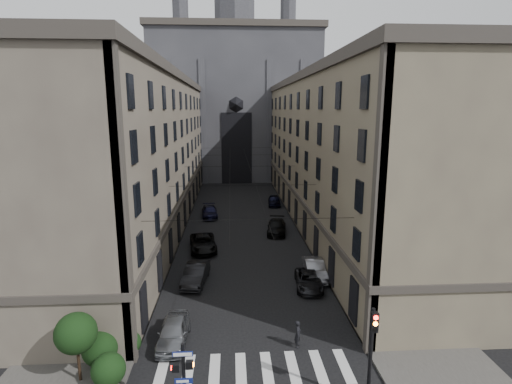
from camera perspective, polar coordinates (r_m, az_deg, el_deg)
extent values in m
cube|color=#383533|center=(54.09, -13.46, -4.18)|extent=(7.00, 80.00, 0.15)
cube|color=#383533|center=(54.54, 8.89, -3.87)|extent=(7.00, 80.00, 0.15)
cube|color=beige|center=(24.99, -0.30, -23.98)|extent=(11.00, 3.20, 0.01)
cube|color=#51483E|center=(53.02, -17.12, 5.15)|extent=(13.00, 60.00, 18.00)
cube|color=#38332D|center=(52.86, -17.76, 15.31)|extent=(13.60, 60.60, 0.90)
cube|color=#38332D|center=(53.74, -16.82, 0.06)|extent=(13.40, 60.30, 0.50)
cube|color=brown|center=(53.61, 12.33, 5.46)|extent=(13.00, 60.00, 18.00)
cube|color=#38332D|center=(53.45, 12.79, 15.52)|extent=(13.60, 60.60, 0.90)
cube|color=#38332D|center=(54.32, 12.11, 0.42)|extent=(13.40, 60.30, 0.50)
cube|color=#2D2D33|center=(90.27, -2.94, 11.96)|extent=(34.00, 22.00, 30.00)
cube|color=#38332D|center=(91.66, -3.05, 21.69)|extent=(35.00, 23.00, 1.20)
cylinder|color=#2D2D33|center=(93.01, -3.10, 25.64)|extent=(8.40, 8.40, 14.00)
cone|color=#2D2D33|center=(90.79, 4.65, 25.64)|extent=(3.20, 3.20, 13.00)
cube|color=black|center=(79.58, -2.78, 6.23)|extent=(6.00, 0.30, 14.00)
cylinder|color=black|center=(21.09, -10.23, -25.14)|extent=(0.18, 0.18, 4.00)
cube|color=orange|center=(20.53, -9.48, -23.15)|extent=(0.34, 0.24, 0.38)
cube|color=#FF0C07|center=(20.81, -11.40, -23.38)|extent=(0.34, 0.24, 0.38)
cube|color=navy|center=(20.09, -10.45, -21.81)|extent=(0.95, 0.05, 0.24)
cube|color=navy|center=(20.90, -10.29, -25.02)|extent=(0.85, 0.05, 0.27)
cylinder|color=black|center=(22.07, 16.02, -21.68)|extent=(0.20, 0.20, 5.20)
cube|color=black|center=(20.88, 16.55, -17.39)|extent=(0.34, 0.30, 1.00)
cylinder|color=#FF0C07|center=(20.59, 16.76, -16.82)|extent=(0.22, 0.05, 0.22)
cylinder|color=orange|center=(20.74, 16.70, -17.60)|extent=(0.22, 0.05, 0.22)
cylinder|color=black|center=(20.90, 16.65, -18.36)|extent=(0.22, 0.05, 0.22)
sphere|color=black|center=(24.46, -20.33, -22.70)|extent=(1.80, 1.80, 1.80)
sphere|color=black|center=(26.12, -21.41, -20.12)|extent=(2.00, 2.00, 2.00)
sphere|color=black|center=(26.72, -17.64, -19.82)|extent=(1.40, 1.40, 1.40)
cylinder|color=black|center=(25.20, -24.01, -21.08)|extent=(0.16, 0.16, 2.40)
sphere|color=black|center=(24.40, -24.34, -17.90)|extent=(2.20, 2.20, 2.20)
cylinder|color=black|center=(26.26, -0.95, -3.94)|extent=(14.00, 0.03, 0.03)
cylinder|color=black|center=(37.95, -1.80, 0.94)|extent=(14.00, 0.03, 0.03)
cylinder|color=black|center=(50.77, -2.28, 3.68)|extent=(14.00, 0.03, 0.03)
cylinder|color=black|center=(63.67, -2.56, 5.31)|extent=(14.00, 0.03, 0.03)
cylinder|color=black|center=(75.60, -2.74, 6.32)|extent=(14.00, 0.03, 0.03)
cylinder|color=black|center=(51.80, -3.74, 3.38)|extent=(0.03, 60.00, 0.03)
cylinder|color=black|center=(51.86, -0.86, 3.41)|extent=(0.03, 60.00, 0.03)
imported|color=slate|center=(27.31, -11.71, -18.93)|extent=(1.91, 4.58, 1.55)
imported|color=black|center=(35.13, -8.61, -11.51)|extent=(2.29, 5.11, 1.63)
imported|color=black|center=(42.70, -7.57, -7.24)|extent=(3.32, 5.98, 1.58)
imported|color=black|center=(55.38, -6.66, -2.85)|extent=(2.51, 5.27, 1.48)
imported|color=gray|center=(36.22, 8.37, -10.83)|extent=(1.80, 4.77, 1.55)
imported|color=black|center=(34.25, 7.55, -12.41)|extent=(2.56, 4.82, 1.29)
imported|color=black|center=(48.07, 2.95, -5.00)|extent=(2.89, 5.60, 1.55)
imported|color=black|center=(61.79, 2.63, -1.21)|extent=(2.24, 4.75, 1.57)
imported|color=black|center=(26.50, 6.01, -19.51)|extent=(0.59, 0.73, 1.75)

